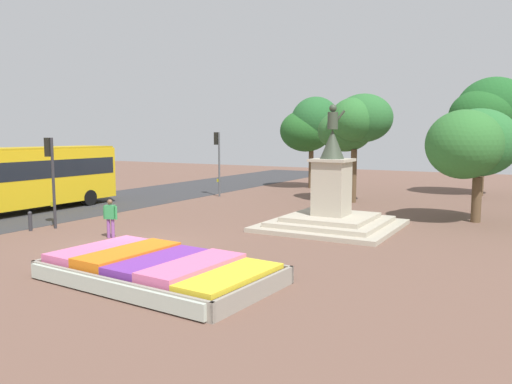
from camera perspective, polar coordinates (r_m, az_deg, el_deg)
The scene contains 12 objects.
ground_plane at distance 18.52m, azimuth -14.24°, elevation -6.15°, with size 86.04×86.04×0.00m, color brown.
flower_planter at distance 14.22m, azimuth -11.32°, elevation -8.66°, with size 6.71×4.06×0.70m.
statue_monument at distance 21.75m, azimuth 8.60°, elevation -1.65°, with size 5.50×5.50×5.28m.
traffic_light_mid_block at distance 22.94m, azimuth -22.37°, elevation 2.71°, with size 0.41×0.29×3.89m.
traffic_light_far_corner at distance 32.41m, azimuth -4.37°, elevation 4.49°, with size 0.42×0.30×4.16m.
city_bus at distance 28.24m, azimuth -25.74°, elevation 1.68°, with size 2.64×11.42×3.35m.
pedestrian_crossing_plaza at distance 20.18m, azimuth -16.31°, elevation -2.66°, with size 0.54×0.33×1.53m.
kerb_bollard_north at distance 22.93m, azimuth -24.41°, elevation -2.98°, with size 0.17×0.17×0.83m.
park_tree_far_left at distance 37.31m, azimuth 6.28°, elevation 7.51°, with size 4.38×3.95×6.77m.
park_tree_behind_statue at distance 29.82m, azimuth 11.15°, elevation 7.70°, with size 4.55×4.09×6.35m.
park_tree_far_right at distance 24.67m, azimuth 23.35°, elevation 5.08°, with size 3.94×4.41×5.21m.
park_tree_mid_canopy at distance 35.77m, azimuth 25.13°, elevation 8.12°, with size 4.95×4.69×7.70m.
Camera 1 is at (12.53, -13.03, 4.02)m, focal length 35.00 mm.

